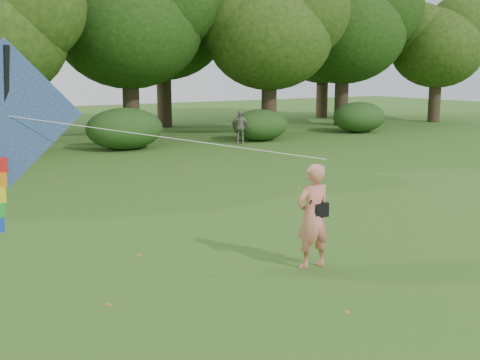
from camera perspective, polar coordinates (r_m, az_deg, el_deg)
ground at (r=10.94m, az=9.68°, el=-8.94°), size 100.00×100.00×0.00m
man_kite_flyer at (r=11.02m, az=6.93°, el=-3.44°), size 0.73×0.50×1.94m
bystander_right at (r=28.98m, az=-0.00°, el=5.02°), size 0.99×0.89×1.62m
crossbody_bag at (r=11.04m, az=7.51°, el=-2.75°), size 0.43×0.20×0.74m
flying_kite at (r=10.83m, az=-21.22°, el=5.49°), size 6.26×2.70×3.27m
tree_line at (r=31.76m, az=-16.87°, el=13.73°), size 54.70×15.30×9.48m
shrub_band at (r=26.14m, az=-18.26°, el=3.98°), size 39.15×3.22×1.88m
fallen_leaves at (r=13.78m, az=-5.30°, el=-4.69°), size 10.18×15.13×0.01m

